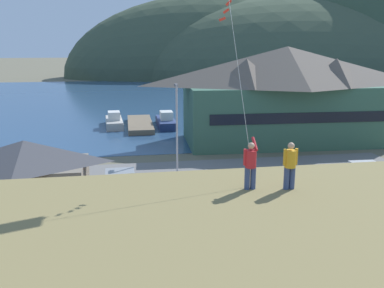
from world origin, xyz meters
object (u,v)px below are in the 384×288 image
at_px(harbor_lodge, 286,92).
at_px(parking_light_pole, 177,125).
at_px(moored_boat_outer_mooring, 166,121).
at_px(parked_car_mid_row_far, 327,199).
at_px(person_companion, 290,164).
at_px(parked_car_mid_row_center, 188,212).
at_px(parked_car_front_row_red, 90,225).
at_px(parked_car_corner_spot, 119,182).
at_px(person_kite_flyer, 251,164).
at_px(wharf_dock, 140,124).
at_px(moored_boat_wharfside, 114,122).
at_px(storage_shed_near_lot, 27,177).
at_px(parked_car_front_row_silver, 363,173).

bearing_deg(harbor_lodge, parking_light_pole, -141.58).
height_order(moored_boat_outer_mooring, parked_car_mid_row_far, moored_boat_outer_mooring).
bearing_deg(person_companion, harbor_lodge, 68.57).
relative_size(parked_car_mid_row_center, parking_light_pole, 0.55).
bearing_deg(moored_boat_outer_mooring, parked_car_mid_row_center, -93.22).
distance_m(parked_car_front_row_red, parked_car_corner_spot, 7.46).
bearing_deg(harbor_lodge, person_kite_flyer, -113.86).
distance_m(wharf_dock, moored_boat_wharfside, 3.48).
xyz_separation_m(storage_shed_near_lot, parked_car_corner_spot, (5.81, 2.55, -1.54)).
relative_size(parked_car_mid_row_center, parked_car_mid_row_far, 0.98).
xyz_separation_m(parked_car_corner_spot, parked_car_mid_row_far, (13.57, -5.67, 0.00)).
distance_m(moored_boat_outer_mooring, parked_car_front_row_red, 33.29).
relative_size(moored_boat_wharfside, parked_car_front_row_red, 1.61).
relative_size(storage_shed_near_lot, parked_car_corner_spot, 1.92).
distance_m(parked_car_mid_row_center, parked_car_front_row_red, 5.82).
bearing_deg(parked_car_mid_row_center, moored_boat_outer_mooring, 86.78).
bearing_deg(parking_light_pole, person_companion, -84.95).
distance_m(wharf_dock, person_companion, 42.13).
height_order(parked_car_mid_row_center, parked_car_mid_row_far, same).
bearing_deg(moored_boat_wharfside, parked_car_corner_spot, -87.96).
bearing_deg(parked_car_mid_row_far, harbor_lodge, 76.53).
distance_m(parked_car_mid_row_far, person_kite_flyer, 14.35).
bearing_deg(person_companion, parked_car_mid_row_far, 55.41).
xyz_separation_m(parked_car_mid_row_far, person_companion, (-7.08, -10.26, 5.76)).
height_order(parking_light_pole, person_kite_flyer, parking_light_pole).
relative_size(person_kite_flyer, person_companion, 1.07).
xyz_separation_m(parked_car_mid_row_center, person_kite_flyer, (0.88, -9.29, 5.77)).
relative_size(parked_car_front_row_silver, parking_light_pole, 0.55).
distance_m(moored_boat_outer_mooring, parked_car_mid_row_center, 31.59).
bearing_deg(wharf_dock, parked_car_mid_row_center, -86.92).
relative_size(parked_car_front_row_silver, parked_car_front_row_red, 0.99).
relative_size(moored_boat_outer_mooring, parked_car_mid_row_far, 1.67).
height_order(harbor_lodge, moored_boat_wharfside, harbor_lodge).
height_order(wharf_dock, parked_car_mid_row_center, parked_car_mid_row_center).
xyz_separation_m(storage_shed_near_lot, person_companion, (12.30, -13.38, 4.22)).
bearing_deg(moored_boat_outer_mooring, wharf_dock, 173.77).
bearing_deg(parked_car_front_row_silver, wharf_dock, 121.93).
distance_m(person_kite_flyer, person_companion, 1.43).
xyz_separation_m(parked_car_mid_row_center, person_companion, (2.29, -9.52, 5.76)).
bearing_deg(parked_car_front_row_red, parked_car_corner_spot, 78.01).
bearing_deg(harbor_lodge, parked_car_mid_row_far, -103.47).
bearing_deg(parked_car_mid_row_far, parked_car_corner_spot, 157.32).
relative_size(harbor_lodge, parked_car_mid_row_center, 5.56).
bearing_deg(storage_shed_near_lot, parked_car_corner_spot, 23.73).
distance_m(wharf_dock, parked_car_mid_row_center, 31.97).
relative_size(parked_car_front_row_red, parking_light_pole, 0.56).
height_order(parked_car_front_row_red, person_kite_flyer, person_kite_flyer).
bearing_deg(parked_car_front_row_red, wharf_dock, 82.99).
xyz_separation_m(moored_boat_wharfside, person_kite_flyer, (6.02, -41.76, 6.12)).
relative_size(moored_boat_wharfside, parked_car_corner_spot, 1.62).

